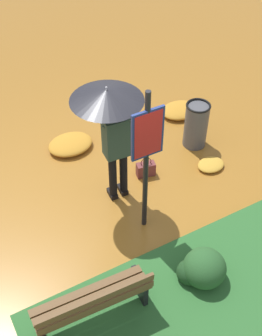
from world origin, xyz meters
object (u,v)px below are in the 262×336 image
at_px(person_with_umbrella, 111,117).
at_px(park_bench, 93,304).
at_px(handbag, 146,169).
at_px(info_sign_post, 147,150).
at_px(trash_bin, 196,125).

height_order(person_with_umbrella, park_bench, person_with_umbrella).
relative_size(handbag, park_bench, 0.26).
distance_m(info_sign_post, trash_bin, 2.28).
xyz_separation_m(info_sign_post, trash_bin, (-1.67, -1.16, -1.03)).
bearing_deg(person_with_umbrella, park_bench, 56.33).
relative_size(person_with_umbrella, handbag, 5.53).
distance_m(person_with_umbrella, park_bench, 2.36).
relative_size(handbag, trash_bin, 0.44).
bearing_deg(info_sign_post, trash_bin, -145.30).
distance_m(handbag, trash_bin, 1.21).
xyz_separation_m(person_with_umbrella, handbag, (-0.67, -0.20, -1.42)).
bearing_deg(trash_bin, person_with_umbrella, 14.58).
height_order(handbag, trash_bin, trash_bin).
height_order(person_with_umbrella, handbag, person_with_umbrella).
bearing_deg(trash_bin, park_bench, 36.51).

